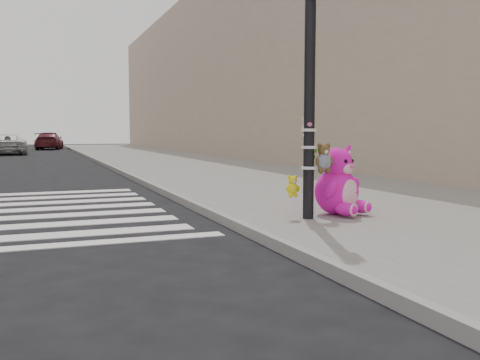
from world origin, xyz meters
name	(u,v)px	position (x,y,z in m)	size (l,w,h in m)	color
ground	(162,275)	(0.00, 0.00, 0.00)	(120.00, 120.00, 0.00)	black
sidewalk_near	(250,176)	(5.00, 10.00, 0.07)	(7.00, 80.00, 0.14)	slate
curb_edge	(137,179)	(1.55, 10.00, 0.07)	(0.12, 80.00, 0.15)	gray
bld_near	(276,61)	(10.50, 20.00, 5.00)	(5.00, 60.00, 10.00)	#BAA08E
signal_pole	(311,104)	(2.63, 1.80, 1.81)	(0.68, 0.48, 4.00)	black
pink_bunny	(339,186)	(3.21, 1.97, 0.59)	(0.93, 1.00, 1.10)	#FF15C0
red_teddy	(334,203)	(3.40, 2.40, 0.25)	(0.15, 0.10, 0.22)	#AF1121
car_white_near	(8,144)	(-2.70, 31.48, 0.63)	(2.09, 4.53, 1.26)	silver
car_maroon_near	(49,141)	(0.00, 41.05, 0.68)	(1.91, 4.71, 1.37)	maroon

